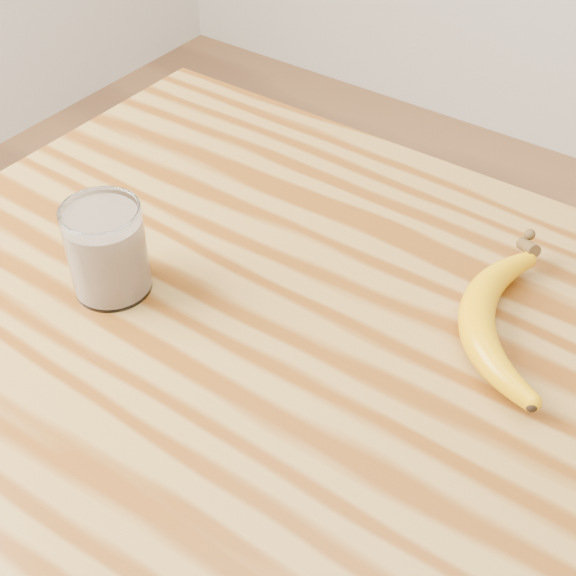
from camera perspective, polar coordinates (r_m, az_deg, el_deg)
The scene contains 3 objects.
table at distance 0.94m, azimuth 4.93°, elevation -11.00°, with size 1.20×0.80×0.90m.
smoothie_glass at distance 0.91m, azimuth -12.74°, elevation 2.58°, with size 0.09×0.09×0.11m.
banana at distance 0.88m, azimuth 13.17°, elevation -2.02°, with size 0.12×0.32×0.04m, color #D39204, non-canonical shape.
Camera 1 is at (0.26, -0.50, 1.52)m, focal length 50.00 mm.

